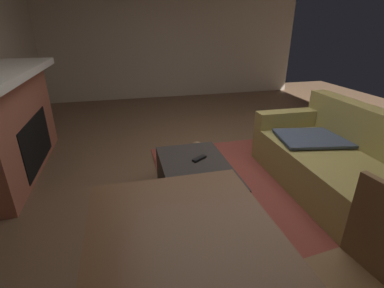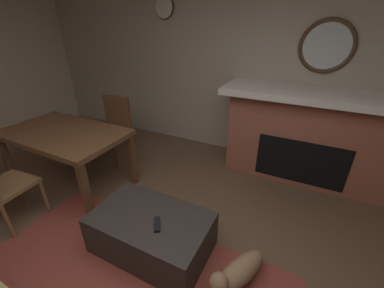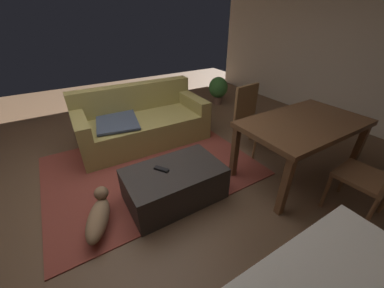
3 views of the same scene
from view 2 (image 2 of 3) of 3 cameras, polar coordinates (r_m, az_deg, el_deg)
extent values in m
cube|color=#B7A893|center=(3.64, 16.59, 16.64)|extent=(8.38, 0.12, 2.62)
cube|color=#9E5642|center=(3.44, 25.16, 1.21)|extent=(1.89, 0.60, 1.09)
cube|color=black|center=(3.29, 24.20, -3.62)|extent=(1.04, 0.10, 0.56)
cube|color=white|center=(3.21, 27.15, 10.34)|extent=(2.13, 0.76, 0.08)
torus|color=#4C331E|center=(3.45, 29.16, 19.47)|extent=(0.62, 0.05, 0.62)
cylinder|color=silver|center=(3.45, 29.16, 19.47)|extent=(0.52, 0.01, 0.52)
cube|color=#2D2826|center=(2.35, -9.47, -19.92)|extent=(1.03, 0.63, 0.39)
cube|color=black|center=(2.12, -8.24, -18.24)|extent=(0.13, 0.16, 0.02)
cube|color=brown|center=(3.24, -28.02, 2.19)|extent=(1.47, 0.86, 0.06)
cube|color=brown|center=(2.73, -23.75, -10.39)|extent=(0.07, 0.07, 0.68)
cube|color=brown|center=(3.78, -37.36, -3.31)|extent=(0.07, 0.07, 0.68)
cube|color=brown|center=(3.14, -13.83, -3.56)|extent=(0.07, 0.07, 0.68)
cube|color=brown|center=(4.09, -28.63, 1.11)|extent=(0.07, 0.07, 0.68)
cube|color=brown|center=(3.06, -37.58, -7.89)|extent=(0.48, 0.48, 0.04)
cylinder|color=brown|center=(3.40, -35.68, -8.52)|extent=(0.04, 0.04, 0.41)
cylinder|color=brown|center=(3.10, -31.38, -10.56)|extent=(0.04, 0.04, 0.41)
cylinder|color=brown|center=(2.95, -37.33, -14.47)|extent=(0.04, 0.04, 0.41)
cube|color=brown|center=(3.76, -18.50, 2.56)|extent=(0.47, 0.47, 0.04)
cube|color=brown|center=(3.81, -17.17, 7.29)|extent=(0.44, 0.07, 0.48)
cylinder|color=brown|center=(3.60, -17.53, -2.40)|extent=(0.04, 0.04, 0.41)
cylinder|color=brown|center=(3.85, -22.17, -1.22)|extent=(0.04, 0.04, 0.41)
cylinder|color=brown|center=(3.87, -13.90, 0.23)|extent=(0.04, 0.04, 0.41)
cylinder|color=brown|center=(4.11, -18.45, 1.18)|extent=(0.04, 0.04, 0.41)
ellipsoid|color=#8C6B4C|center=(2.17, 11.25, -27.42)|extent=(0.38, 0.57, 0.18)
sphere|color=#8C6B4C|center=(1.98, 6.35, -29.68)|extent=(0.14, 0.14, 0.14)
cylinder|color=silver|center=(4.08, -6.62, 29.42)|extent=(0.30, 0.03, 0.30)
torus|color=black|center=(4.08, -6.62, 29.42)|extent=(0.33, 0.02, 0.33)
camera|label=1|loc=(3.75, -35.53, 17.72)|focal=26.03mm
camera|label=3|loc=(2.99, 24.94, 23.17)|focal=21.19mm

